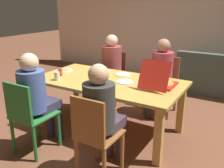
{
  "coord_description": "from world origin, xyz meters",
  "views": [
    {
      "loc": [
        1.67,
        -2.72,
        1.72
      ],
      "look_at": [
        0.0,
        0.1,
        0.65
      ],
      "focal_mm": 39.69,
      "sensor_mm": 36.0,
      "label": 1
    }
  ],
  "objects": [
    {
      "name": "dining_table",
      "position": [
        0.0,
        0.0,
        0.63
      ],
      "size": [
        1.99,
        1.05,
        0.73
      ],
      "color": "gold",
      "rests_on": "ground"
    },
    {
      "name": "chair_2",
      "position": [
        0.43,
        -0.96,
        0.49
      ],
      "size": [
        0.39,
        0.42,
        0.91
      ],
      "color": "#905B2C",
      "rests_on": "ground"
    },
    {
      "name": "person_0",
      "position": [
        -0.48,
        0.86,
        0.72
      ],
      "size": [
        0.34,
        0.5,
        1.21
      ],
      "color": "#433D36",
      "rests_on": "ground"
    },
    {
      "name": "plate_1",
      "position": [
        0.24,
        0.03,
        0.74
      ],
      "size": [
        0.23,
        0.23,
        0.01
      ],
      "color": "white",
      "rests_on": "dining_table"
    },
    {
      "name": "chair_3",
      "position": [
        -0.48,
        -0.98,
        0.5
      ],
      "size": [
        0.42,
        0.45,
        0.9
      ],
      "color": "#287533",
      "rests_on": "ground"
    },
    {
      "name": "back_wall",
      "position": [
        0.0,
        3.03,
        1.43
      ],
      "size": [
        7.09,
        0.12,
        2.87
      ],
      "primitive_type": "cube",
      "color": "beige",
      "rests_on": "ground"
    },
    {
      "name": "drinking_glass_2",
      "position": [
        -0.59,
        -0.35,
        0.79
      ],
      "size": [
        0.07,
        0.07,
        0.11
      ],
      "primitive_type": "cylinder",
      "color": "silver",
      "rests_on": "dining_table"
    },
    {
      "name": "drinking_glass_1",
      "position": [
        -0.07,
        -0.06,
        0.79
      ],
      "size": [
        0.08,
        0.08,
        0.12
      ],
      "primitive_type": "cylinder",
      "color": "#B24D34",
      "rests_on": "dining_table"
    },
    {
      "name": "plate_0",
      "position": [
        0.05,
        0.33,
        0.74
      ],
      "size": [
        0.23,
        0.23,
        0.01
      ],
      "color": "white",
      "rests_on": "dining_table"
    },
    {
      "name": "chair_1",
      "position": [
        0.43,
        1.0,
        0.49
      ],
      "size": [
        0.45,
        0.45,
        0.9
      ],
      "color": "brown",
      "rests_on": "ground"
    },
    {
      "name": "person_3",
      "position": [
        -0.48,
        -0.83,
        0.7
      ],
      "size": [
        0.32,
        0.52,
        1.2
      ],
      "color": "#34314B",
      "rests_on": "ground"
    },
    {
      "name": "chair_0",
      "position": [
        -0.48,
        0.99,
        0.51
      ],
      "size": [
        0.39,
        0.39,
        0.9
      ],
      "color": "#543127",
      "rests_on": "ground"
    },
    {
      "name": "person_2",
      "position": [
        0.43,
        -0.82,
        0.7
      ],
      "size": [
        0.32,
        0.52,
        1.19
      ],
      "color": "#433340",
      "rests_on": "ground"
    },
    {
      "name": "pizza_box_0",
      "position": [
        0.68,
        0.1,
        0.78
      ],
      "size": [
        0.36,
        0.5,
        0.36
      ],
      "color": "red",
      "rests_on": "dining_table"
    },
    {
      "name": "plate_2",
      "position": [
        -0.31,
        0.33,
        0.74
      ],
      "size": [
        0.23,
        0.23,
        0.03
      ],
      "color": "white",
      "rests_on": "dining_table"
    },
    {
      "name": "ground_plane",
      "position": [
        0.0,
        0.0,
        0.0
      ],
      "size": [
        20.0,
        20.0,
        0.0
      ],
      "primitive_type": "plane",
      "color": "brown"
    },
    {
      "name": "plate_3",
      "position": [
        -0.83,
        0.07,
        0.74
      ],
      "size": [
        0.23,
        0.23,
        0.03
      ],
      "color": "white",
      "rests_on": "dining_table"
    },
    {
      "name": "drinking_glass_0",
      "position": [
        -0.7,
        -0.17,
        0.78
      ],
      "size": [
        0.06,
        0.06,
        0.11
      ],
      "primitive_type": "cylinder",
      "color": "#B04829",
      "rests_on": "dining_table"
    },
    {
      "name": "person_1",
      "position": [
        0.43,
        0.86,
        0.71
      ],
      "size": [
        0.33,
        0.51,
        1.21
      ],
      "color": "#443D45",
      "rests_on": "ground"
    }
  ]
}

